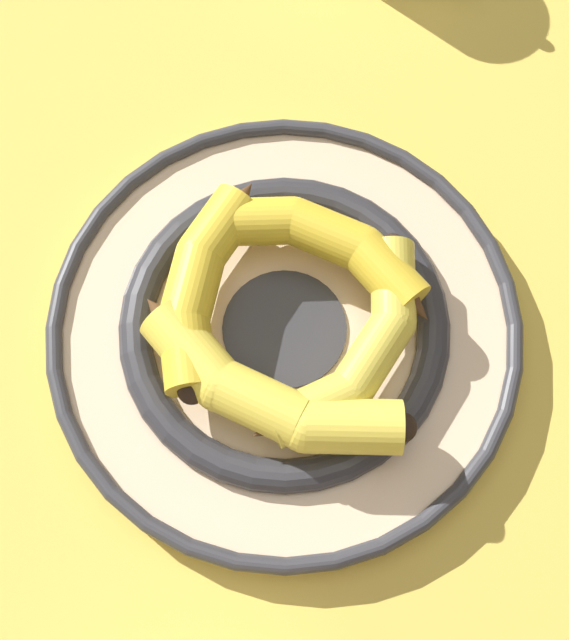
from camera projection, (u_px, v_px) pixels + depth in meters
ground_plane at (321, 330)px, 0.68m from camera, size 2.80×2.80×0.00m
decorative_bowl at (284, 330)px, 0.66m from camera, size 0.35×0.35×0.04m
banana_a at (262, 392)px, 0.60m from camera, size 0.21×0.08×0.04m
banana_b at (358, 353)px, 0.62m from camera, size 0.06×0.19×0.03m
banana_c at (328, 245)px, 0.64m from camera, size 0.18×0.07×0.04m
banana_d at (201, 284)px, 0.63m from camera, size 0.09×0.17×0.04m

